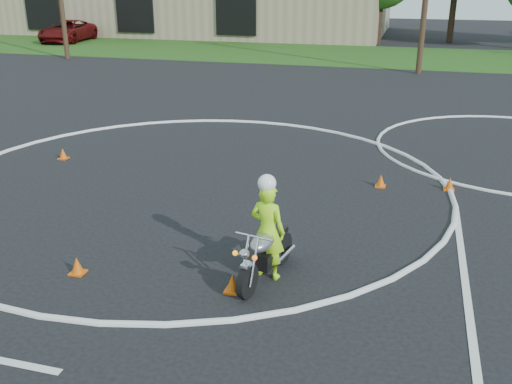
# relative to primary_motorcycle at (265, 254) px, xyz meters

# --- Properties ---
(ground) EXTENTS (120.00, 120.00, 0.00)m
(ground) POSITION_rel_primary_motorcycle_xyz_m (-2.87, 1.06, -0.47)
(ground) COLOR black
(ground) RESTS_ON ground
(grass_strip) EXTENTS (120.00, 10.00, 0.02)m
(grass_strip) POSITION_rel_primary_motorcycle_xyz_m (-2.87, 28.06, -0.46)
(grass_strip) COLOR #1E4714
(grass_strip) RESTS_ON ground
(course_markings) EXTENTS (19.05, 19.05, 0.12)m
(course_markings) POSITION_rel_primary_motorcycle_xyz_m (-0.70, 5.42, -0.46)
(course_markings) COLOR silver
(course_markings) RESTS_ON ground
(primary_motorcycle) EXTENTS (0.74, 1.81, 0.96)m
(primary_motorcycle) POSITION_rel_primary_motorcycle_xyz_m (0.00, 0.00, 0.00)
(primary_motorcycle) COLOR black
(primary_motorcycle) RESTS_ON ground
(rider_primary_grp) EXTENTS (0.65, 0.50, 1.78)m
(rider_primary_grp) POSITION_rel_primary_motorcycle_xyz_m (0.00, 0.13, 0.39)
(rider_primary_grp) COLOR #AFFF1A
(rider_primary_grp) RESTS_ON ground
(pickup_grp) EXTENTS (3.16, 5.77, 1.53)m
(pickup_grp) POSITION_rel_primary_motorcycle_xyz_m (-22.90, 30.02, 0.30)
(pickup_grp) COLOR #54090B
(pickup_grp) RESTS_ON ground
(traffic_cones) EXTENTS (17.04, 11.36, 0.30)m
(traffic_cones) POSITION_rel_primary_motorcycle_xyz_m (1.50, 4.70, -0.33)
(traffic_cones) COLOR #D7570B
(traffic_cones) RESTS_ON ground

